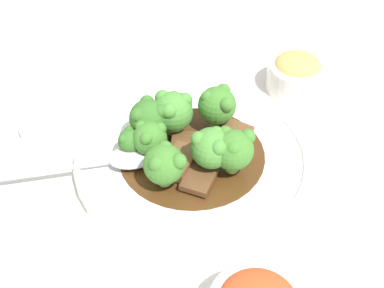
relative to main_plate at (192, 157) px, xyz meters
name	(u,v)px	position (x,y,z in m)	size (l,w,h in m)	color
ground_plane	(192,162)	(0.00, 0.00, -0.01)	(4.00, 4.00, 0.00)	silver
main_plate	(192,157)	(0.00, 0.00, 0.00)	(0.31, 0.31, 0.02)	white
beef_strip_0	(232,137)	(0.05, -0.03, 0.01)	(0.06, 0.04, 0.01)	brown
beef_strip_1	(199,179)	(-0.04, -0.04, 0.01)	(0.05, 0.04, 0.01)	brown
beef_strip_2	(195,143)	(0.01, 0.00, 0.01)	(0.06, 0.08, 0.01)	brown
beef_strip_3	(177,160)	(-0.03, 0.00, 0.02)	(0.06, 0.04, 0.02)	brown
broccoli_floret_0	(220,106)	(0.06, 0.00, 0.05)	(0.05, 0.05, 0.06)	#8EB756
broccoli_floret_1	(149,118)	(-0.01, 0.06, 0.04)	(0.05, 0.05, 0.06)	#8EB756
broccoli_floret_2	(235,147)	(0.00, -0.06, 0.04)	(0.05, 0.05, 0.06)	#7FA84C
broccoli_floret_3	(170,105)	(0.04, 0.06, 0.04)	(0.04, 0.04, 0.04)	#8EB756
broccoli_floret_4	(167,165)	(-0.06, 0.00, 0.04)	(0.05, 0.05, 0.06)	#7FA84C
broccoli_floret_5	(172,111)	(0.02, 0.04, 0.05)	(0.06, 0.06, 0.06)	#8EB756
broccoli_floret_6	(212,147)	(-0.01, -0.04, 0.04)	(0.05, 0.05, 0.06)	#7FA84C
broccoli_floret_7	(130,141)	(-0.04, 0.07, 0.03)	(0.03, 0.03, 0.04)	#8EB756
broccoli_floret_8	(150,138)	(-0.03, 0.04, 0.04)	(0.04, 0.04, 0.05)	#7FA84C
serving_spoon	(118,159)	(-0.07, 0.07, 0.02)	(0.18, 0.18, 0.01)	silver
side_bowl_appetizer	(296,73)	(0.23, -0.05, 0.02)	(0.09, 0.09, 0.06)	white
sauce_dish	(43,127)	(-0.06, 0.22, 0.00)	(0.07, 0.07, 0.01)	white
paper_napkin	(55,92)	(0.02, 0.26, -0.01)	(0.14, 0.11, 0.01)	white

